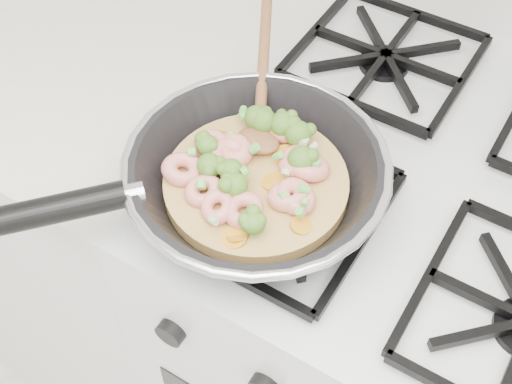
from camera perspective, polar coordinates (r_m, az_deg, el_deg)
The scene contains 3 objects.
stove at distance 1.23m, azimuth 10.97°, elevation -12.15°, with size 0.60×0.60×0.92m.
counter_left at distance 1.52m, azimuth -17.29°, elevation 2.27°, with size 1.00×0.60×0.90m.
skillet at distance 0.77m, azimuth -0.34°, elevation 1.40°, with size 0.37×0.53×0.10m.
Camera 1 is at (0.09, 1.12, 1.54)m, focal length 48.40 mm.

